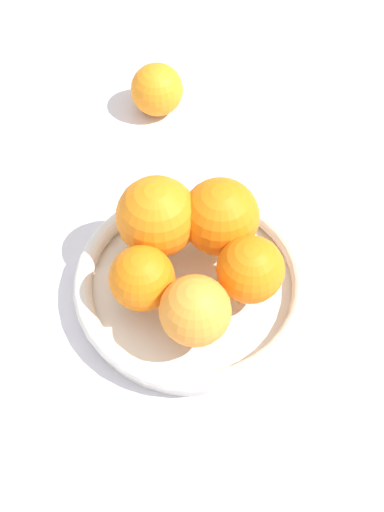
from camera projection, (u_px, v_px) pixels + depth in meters
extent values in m
plane|color=silver|center=(192.00, 293.00, 0.75)|extent=(4.00, 4.00, 0.00)
cylinder|color=silver|center=(192.00, 290.00, 0.74)|extent=(0.23, 0.23, 0.01)
torus|color=silver|center=(192.00, 281.00, 0.73)|extent=(0.24, 0.24, 0.02)
sphere|color=orange|center=(142.00, 278.00, 0.68)|extent=(0.06, 0.06, 0.06)
sphere|color=orange|center=(195.00, 311.00, 0.66)|extent=(0.07, 0.07, 0.07)
sphere|color=orange|center=(250.00, 269.00, 0.68)|extent=(0.07, 0.07, 0.07)
sphere|color=orange|center=(220.00, 217.00, 0.71)|extent=(0.08, 0.08, 0.08)
sphere|color=orange|center=(157.00, 217.00, 0.71)|extent=(0.08, 0.08, 0.08)
sphere|color=orange|center=(157.00, 90.00, 0.88)|extent=(0.07, 0.07, 0.07)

